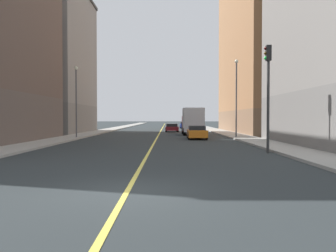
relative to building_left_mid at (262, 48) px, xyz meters
name	(u,v)px	position (x,y,z in m)	size (l,w,h in m)	color
ground_plane	(127,192)	(-14.47, -40.08, -11.92)	(400.00, 400.00, 0.00)	#292F31
sidewalk_left	(214,130)	(-5.69, 8.92, -11.85)	(2.77, 168.00, 0.15)	#9E9B93
sidewalk_right	(109,130)	(-23.25, 8.92, -11.85)	(2.77, 168.00, 0.15)	#9E9B93
lane_center_stripe	(161,130)	(-14.47, 8.92, -11.92)	(0.16, 154.00, 0.01)	#E5D14C
building_left_mid	(262,48)	(0.00, 0.00, 0.00)	(8.91, 25.71, 23.83)	#8F6B4F
building_right_midblock	(53,61)	(-28.93, -2.02, -2.19)	(8.91, 16.61, 19.44)	slate
traffic_light_left_near	(268,84)	(-7.49, -29.35, -7.87)	(0.40, 0.32, 6.29)	#2D2D2D
street_lamp_left_near	(237,91)	(-6.47, -14.62, -7.13)	(0.36, 0.36, 7.75)	#4C4C51
street_lamp_right_near	(76,94)	(-22.46, -14.87, -7.49)	(0.36, 0.36, 7.06)	#4C4C51
car_blue	(185,125)	(-10.02, 20.38, -11.29)	(1.83, 4.52, 1.30)	#23389E
car_orange	(197,132)	(-10.50, -15.45, -11.27)	(1.90, 4.59, 1.30)	orange
car_maroon	(172,128)	(-12.75, 2.55, -11.33)	(1.98, 4.43, 1.20)	maroon
box_truck	(193,121)	(-10.34, -7.20, -10.24)	(2.45, 6.85, 3.23)	maroon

